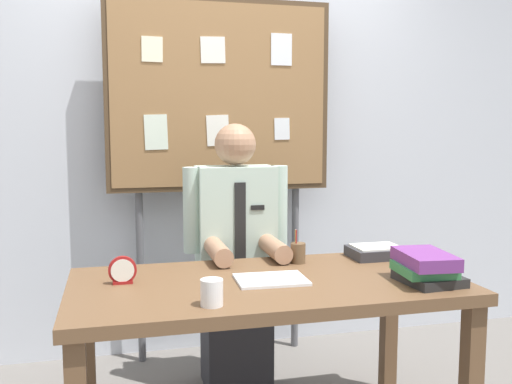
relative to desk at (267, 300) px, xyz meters
The scene contains 10 objects.
back_wall 1.42m from the desk, 90.00° to the left, with size 6.40×0.08×2.70m, color silver.
desk is the anchor object (origin of this frame).
person 0.61m from the desk, 90.00° to the left, with size 0.55×0.56×1.40m.
bulletin_board 1.35m from the desk, 90.01° to the left, with size 1.31×0.09×2.11m.
book_stack 0.67m from the desk, 18.12° to the right, with size 0.25×0.31×0.13m.
open_notebook 0.10m from the desk, 58.37° to the right, with size 0.29×0.22×0.01m, color white.
desk_clock 0.61m from the desk, behind, with size 0.11×0.04×0.11m.
coffee_mug 0.42m from the desk, 134.82° to the right, with size 0.08×0.08×0.10m, color white.
pen_holder 0.36m from the desk, 49.01° to the left, with size 0.07×0.07×0.16m.
paper_tray 0.69m from the desk, 23.08° to the left, with size 0.26×0.20×0.06m.
Camera 1 is at (-0.61, -2.22, 1.38)m, focal length 39.68 mm.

